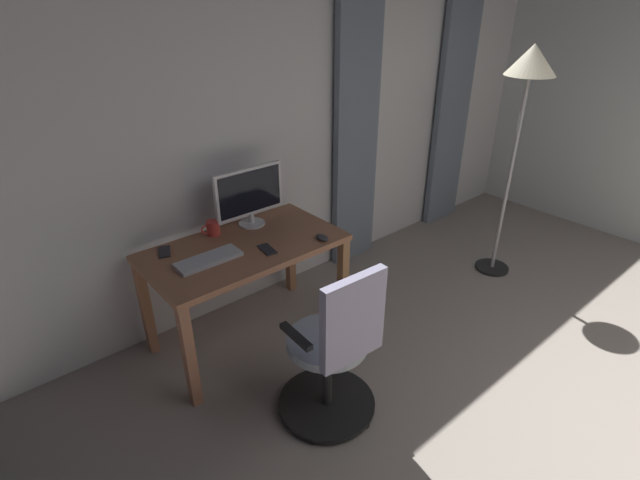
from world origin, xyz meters
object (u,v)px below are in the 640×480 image
object	(u,v)px
computer_keyboard	(209,259)
floor_lamp	(528,81)
office_chair	(335,353)
cell_phone_face_up	(267,249)
desk	(245,259)
cell_phone_by_monitor	(164,252)
computer_mouse	(322,237)
computer_monitor	(249,194)
mug_tea	(213,228)

from	to	relation	value
computer_keyboard	floor_lamp	size ratio (longest dim) A/B	0.22
office_chair	cell_phone_face_up	distance (m)	0.80
floor_lamp	computer_keyboard	bearing A→B (deg)	-12.90
desk	computer_keyboard	distance (m)	0.30
computer_keyboard	cell_phone_by_monitor	distance (m)	0.31
computer_mouse	cell_phone_by_monitor	bearing A→B (deg)	-30.67
desk	floor_lamp	bearing A→B (deg)	164.48
computer_monitor	floor_lamp	size ratio (longest dim) A/B	0.28
computer_keyboard	floor_lamp	distance (m)	2.57
desk	computer_keyboard	xyz separation A→B (m)	(0.27, 0.04, 0.11)
mug_tea	cell_phone_face_up	bearing A→B (deg)	110.27
desk	floor_lamp	xyz separation A→B (m)	(-2.10, 0.58, 0.95)
cell_phone_face_up	computer_monitor	bearing A→B (deg)	-101.20
office_chair	mug_tea	distance (m)	1.19
cell_phone_by_monitor	office_chair	bearing A→B (deg)	131.77
computer_monitor	floor_lamp	distance (m)	2.15
office_chair	floor_lamp	size ratio (longest dim) A/B	0.54
computer_keyboard	cell_phone_face_up	xyz separation A→B (m)	(-0.34, 0.11, -0.01)
mug_tea	computer_monitor	bearing A→B (deg)	174.28
computer_monitor	mug_tea	world-z (taller)	computer_monitor
computer_keyboard	computer_monitor	bearing A→B (deg)	-150.76
computer_keyboard	cell_phone_by_monitor	bearing A→B (deg)	-60.49
cell_phone_face_up	office_chair	bearing A→B (deg)	90.39
office_chair	cell_phone_face_up	size ratio (longest dim) A/B	6.88
desk	office_chair	distance (m)	0.91
cell_phone_by_monitor	computer_monitor	bearing A→B (deg)	-158.45
computer_keyboard	computer_mouse	bearing A→B (deg)	161.71
office_chair	computer_keyboard	world-z (taller)	office_chair
computer_keyboard	mug_tea	world-z (taller)	mug_tea
computer_keyboard	computer_mouse	distance (m)	0.73
computer_monitor	cell_phone_by_monitor	xyz separation A→B (m)	(0.63, -0.01, -0.22)
cell_phone_face_up	floor_lamp	size ratio (longest dim) A/B	0.08
cell_phone_face_up	floor_lamp	bearing A→B (deg)	175.93
computer_keyboard	computer_mouse	world-z (taller)	computer_mouse
computer_monitor	mug_tea	size ratio (longest dim) A/B	3.89
mug_tea	floor_lamp	distance (m)	2.46
floor_lamp	cell_phone_by_monitor	bearing A→B (deg)	-17.90
mug_tea	floor_lamp	size ratio (longest dim) A/B	0.07
cell_phone_face_up	cell_phone_by_monitor	size ratio (longest dim) A/B	1.00
cell_phone_face_up	cell_phone_by_monitor	bearing A→B (deg)	-29.64
computer_mouse	cell_phone_by_monitor	world-z (taller)	computer_mouse
computer_keyboard	cell_phone_by_monitor	world-z (taller)	computer_keyboard
cell_phone_face_up	computer_mouse	bearing A→B (deg)	169.25
cell_phone_by_monitor	floor_lamp	xyz separation A→B (m)	(-2.53, 0.82, 0.84)
computer_mouse	floor_lamp	size ratio (longest dim) A/B	0.05
office_chair	computer_monitor	world-z (taller)	computer_monitor
computer_mouse	cell_phone_face_up	bearing A→B (deg)	-18.72
office_chair	floor_lamp	world-z (taller)	floor_lamp
computer_keyboard	cell_phone_by_monitor	xyz separation A→B (m)	(0.15, -0.27, -0.01)
computer_mouse	mug_tea	size ratio (longest dim) A/B	0.76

